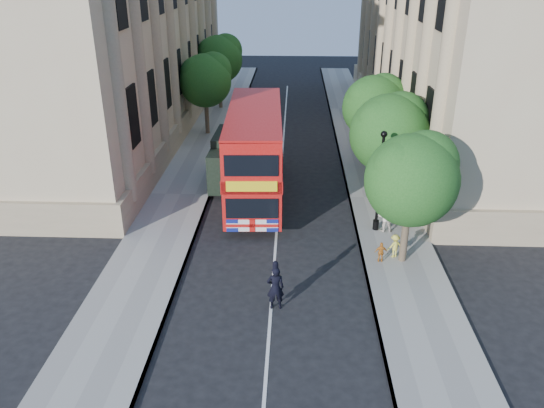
# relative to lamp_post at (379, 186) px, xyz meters

# --- Properties ---
(ground) EXTENTS (120.00, 120.00, 0.00)m
(ground) POSITION_rel_lamp_post_xyz_m (-5.00, -6.00, -2.51)
(ground) COLOR black
(ground) RESTS_ON ground
(pavement_right) EXTENTS (3.50, 80.00, 0.12)m
(pavement_right) POSITION_rel_lamp_post_xyz_m (0.75, 4.00, -2.45)
(pavement_right) COLOR gray
(pavement_right) RESTS_ON ground
(pavement_left) EXTENTS (3.50, 80.00, 0.12)m
(pavement_left) POSITION_rel_lamp_post_xyz_m (-10.75, 4.00, -2.45)
(pavement_left) COLOR gray
(pavement_left) RESTS_ON ground
(building_right) EXTENTS (12.00, 38.00, 18.00)m
(building_right) POSITION_rel_lamp_post_xyz_m (8.80, 18.00, 6.49)
(building_right) COLOR tan
(building_right) RESTS_ON ground
(building_left) EXTENTS (12.00, 38.00, 18.00)m
(building_left) POSITION_rel_lamp_post_xyz_m (-18.80, 18.00, 6.49)
(building_left) COLOR tan
(building_left) RESTS_ON ground
(tree_right_near) EXTENTS (4.00, 4.00, 6.08)m
(tree_right_near) POSITION_rel_lamp_post_xyz_m (0.84, -2.97, 1.74)
(tree_right_near) COLOR #473828
(tree_right_near) RESTS_ON ground
(tree_right_mid) EXTENTS (4.20, 4.20, 6.37)m
(tree_right_mid) POSITION_rel_lamp_post_xyz_m (0.84, 3.03, 1.93)
(tree_right_mid) COLOR #473828
(tree_right_mid) RESTS_ON ground
(tree_right_far) EXTENTS (4.00, 4.00, 6.15)m
(tree_right_far) POSITION_rel_lamp_post_xyz_m (0.84, 9.03, 1.80)
(tree_right_far) COLOR #473828
(tree_right_far) RESTS_ON ground
(tree_left_far) EXTENTS (4.00, 4.00, 6.30)m
(tree_left_far) POSITION_rel_lamp_post_xyz_m (-10.96, 16.03, 1.93)
(tree_left_far) COLOR #473828
(tree_left_far) RESTS_ON ground
(tree_left_back) EXTENTS (4.20, 4.20, 6.65)m
(tree_left_back) POSITION_rel_lamp_post_xyz_m (-10.96, 24.03, 2.20)
(tree_left_back) COLOR #473828
(tree_left_back) RESTS_ON ground
(lamp_post) EXTENTS (0.32, 0.32, 5.16)m
(lamp_post) POSITION_rel_lamp_post_xyz_m (0.00, 0.00, 0.00)
(lamp_post) COLOR black
(lamp_post) RESTS_ON pavement_right
(double_decker_bus) EXTENTS (3.36, 10.99, 5.03)m
(double_decker_bus) POSITION_rel_lamp_post_xyz_m (-6.38, 4.13, 0.27)
(double_decker_bus) COLOR #B30F0C
(double_decker_bus) RESTS_ON ground
(box_van) EXTENTS (2.32, 5.39, 3.05)m
(box_van) POSITION_rel_lamp_post_xyz_m (-7.90, 5.91, -1.02)
(box_van) COLOR black
(box_van) RESTS_ON ground
(police_constable) EXTENTS (0.74, 0.53, 1.87)m
(police_constable) POSITION_rel_lamp_post_xyz_m (-4.83, -6.72, -1.57)
(police_constable) COLOR black
(police_constable) RESTS_ON ground
(woman_pedestrian) EXTENTS (0.78, 0.61, 1.59)m
(woman_pedestrian) POSITION_rel_lamp_post_xyz_m (0.41, -0.15, -1.60)
(woman_pedestrian) COLOR silver
(woman_pedestrian) RESTS_ON pavement_right
(child_a) EXTENTS (0.57, 0.24, 0.97)m
(child_a) POSITION_rel_lamp_post_xyz_m (-0.21, -3.18, -1.91)
(child_a) COLOR orange
(child_a) RESTS_ON pavement_right
(child_b) EXTENTS (0.83, 0.66, 1.13)m
(child_b) POSITION_rel_lamp_post_xyz_m (0.47, -2.71, -1.83)
(child_b) COLOR #D8D249
(child_b) RESTS_ON pavement_right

